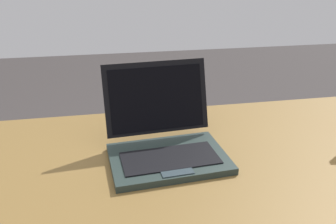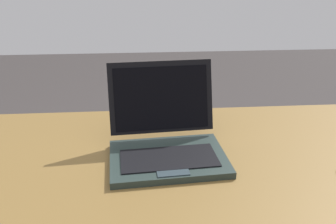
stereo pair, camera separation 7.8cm
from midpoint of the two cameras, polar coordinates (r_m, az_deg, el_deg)
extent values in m
cube|color=brown|center=(0.82, 2.11, -10.26)|extent=(1.45, 0.70, 0.04)
cube|color=#222E2B|center=(0.83, -2.67, -7.59)|extent=(0.28, 0.21, 0.02)
cube|color=black|center=(0.81, -2.47, -7.51)|extent=(0.23, 0.12, 0.00)
cube|color=#253137|center=(0.76, -1.49, -9.74)|extent=(0.07, 0.04, 0.00)
cube|color=black|center=(0.88, -4.42, 2.33)|extent=(0.26, 0.08, 0.17)
cube|color=black|center=(0.88, -4.35, 2.13)|extent=(0.24, 0.06, 0.15)
cube|color=yellow|center=(0.88, -4.32, 1.43)|extent=(0.22, 0.02, 0.01)
camera|label=1|loc=(0.04, -92.86, -1.24)|focal=37.70mm
camera|label=2|loc=(0.04, 87.14, 1.24)|focal=37.70mm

